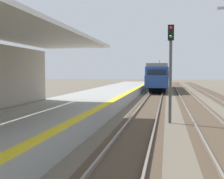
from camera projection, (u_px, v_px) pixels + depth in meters
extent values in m
cube|color=#999993|center=(64.00, 112.00, 15.96)|extent=(5.00, 80.00, 0.90)
cube|color=yellow|center=(103.00, 105.00, 15.51)|extent=(0.50, 80.00, 0.01)
cube|color=#4C3D2D|center=(147.00, 113.00, 19.07)|extent=(2.34, 120.00, 0.01)
cube|color=slate|center=(137.00, 111.00, 19.20)|extent=(0.08, 120.00, 0.15)
cube|color=slate|center=(158.00, 112.00, 18.93)|extent=(0.08, 120.00, 0.15)
cube|color=#4C3D2D|center=(200.00, 114.00, 18.42)|extent=(2.34, 120.00, 0.01)
cube|color=slate|center=(188.00, 112.00, 18.55)|extent=(0.08, 120.00, 0.15)
cube|color=slate|center=(211.00, 113.00, 18.28)|extent=(0.08, 120.00, 0.15)
cube|color=navy|center=(159.00, 76.00, 43.91)|extent=(2.90, 18.00, 2.70)
cube|color=slate|center=(159.00, 66.00, 43.82)|extent=(2.67, 18.00, 0.44)
cube|color=black|center=(157.00, 74.00, 35.05)|extent=(2.32, 0.06, 1.21)
cube|color=navy|center=(156.00, 81.00, 34.34)|extent=(2.78, 1.60, 1.49)
cube|color=black|center=(168.00, 74.00, 43.61)|extent=(0.04, 15.84, 0.86)
cylinder|color=#333333|center=(160.00, 63.00, 47.30)|extent=(0.06, 0.06, 0.90)
cube|color=black|center=(157.00, 90.00, 38.29)|extent=(2.17, 2.20, 0.72)
cube|color=black|center=(160.00, 86.00, 49.75)|extent=(2.17, 2.20, 0.72)
cylinder|color=#4C4C4C|center=(170.00, 82.00, 15.02)|extent=(0.16, 0.16, 4.40)
cube|color=black|center=(171.00, 33.00, 14.86)|extent=(0.32, 0.24, 0.80)
sphere|color=red|center=(171.00, 28.00, 14.71)|extent=(0.16, 0.16, 0.16)
sphere|color=green|center=(171.00, 37.00, 14.74)|extent=(0.16, 0.16, 0.16)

